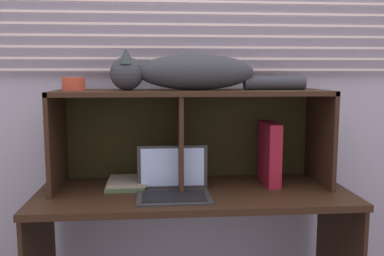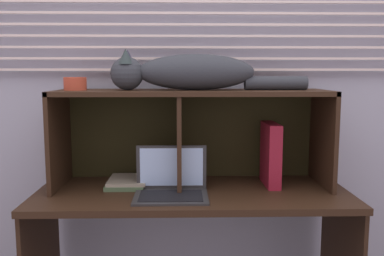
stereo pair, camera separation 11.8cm
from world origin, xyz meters
name	(u,v)px [view 2 (the right image)]	position (x,y,z in m)	size (l,w,h in m)	color
back_panel_with_blinds	(191,70)	(0.00, 0.55, 1.26)	(4.40, 0.08, 2.50)	#A9ACBD
desk	(192,217)	(0.00, 0.22, 0.57)	(1.45, 0.58, 0.70)	#301E12
hutch_shelf_unit	(190,119)	(-0.01, 0.35, 1.02)	(1.29, 0.37, 0.46)	#301E12
cat	(187,72)	(-0.02, 0.31, 1.25)	(0.93, 0.19, 0.19)	#31353A
laptop	(171,186)	(-0.10, 0.15, 0.74)	(0.32, 0.25, 0.21)	#2C2C2C
binder_upright	(271,154)	(0.38, 0.31, 0.85)	(0.06, 0.23, 0.30)	maroon
book_stack	(127,182)	(-0.32, 0.31, 0.72)	(0.19, 0.22, 0.04)	#465E3D
small_basket	(75,84)	(-0.55, 0.31, 1.20)	(0.11, 0.11, 0.06)	#B7432B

